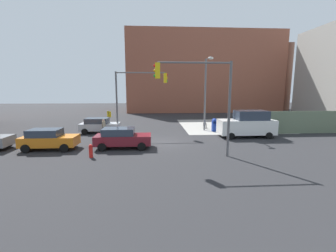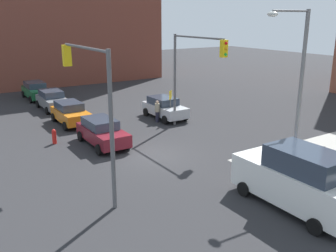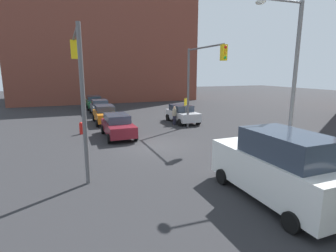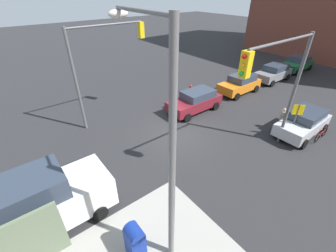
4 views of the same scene
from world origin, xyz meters
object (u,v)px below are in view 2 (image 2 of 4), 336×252
sedan_silver (164,107)px  pedestrian_crossing (157,111)px  traffic_signal_nw_corner (193,64)px  van_white_delivery (298,179)px  sedan_green (36,90)px  fire_hydrant (54,136)px  sedan_maroon (102,132)px  street_lamp_corner (297,77)px  coupe_gray (52,100)px  bicycle_at_crosswalk (174,111)px  mailbox_blue (300,158)px  sedan_orange (70,113)px  bicycle_leaning_on_fence (316,154)px  traffic_signal_se_corner (91,91)px

sedan_silver → pedestrian_crossing: bearing=-57.1°
traffic_signal_nw_corner → van_white_delivery: bearing=-13.8°
traffic_signal_nw_corner → sedan_silver: 5.59m
sedan_green → pedestrian_crossing: pedestrian_crossing is taller
fire_hydrant → sedan_green: bearing=170.1°
sedan_green → sedan_silver: 14.33m
sedan_maroon → sedan_green: bearing=179.9°
street_lamp_corner → sedan_maroon: bearing=-139.4°
street_lamp_corner → coupe_gray: bearing=-159.9°
fire_hydrant → bicycle_at_crosswalk: bearing=100.0°
van_white_delivery → sedan_silver: bearing=168.4°
traffic_signal_nw_corner → street_lamp_corner: bearing=7.0°
street_lamp_corner → sedan_maroon: 11.68m
mailbox_blue → pedestrian_crossing: 12.06m
fire_hydrant → sedan_silver: size_ratio=0.23×
sedan_orange → bicycle_leaning_on_fence: 17.03m
traffic_signal_se_corner → street_lamp_corner: street_lamp_corner is taller
van_white_delivery → bicycle_at_crosswalk: 15.96m
mailbox_blue → bicycle_at_crosswalk: mailbox_blue is taller
fire_hydrant → sedan_green: sedan_green is taller
street_lamp_corner → pedestrian_crossing: bearing=-171.6°
mailbox_blue → bicycle_leaning_on_fence: mailbox_blue is taller
traffic_signal_se_corner → van_white_delivery: size_ratio=1.20×
sedan_orange → bicycle_at_crosswalk: (2.02, 7.84, -0.50)m
mailbox_blue → coupe_gray: coupe_gray is taller
street_lamp_corner → traffic_signal_nw_corner: bearing=-173.0°
sedan_maroon → bicycle_leaning_on_fence: bearing=45.5°
sedan_green → sedan_silver: (12.71, 6.60, -0.00)m
traffic_signal_se_corner → fire_hydrant: bearing=177.7°
fire_hydrant → van_white_delivery: (13.56, 6.00, 0.79)m
traffic_signal_nw_corner → street_lamp_corner: size_ratio=0.81×
fire_hydrant → sedan_orange: (-3.83, 2.36, 0.36)m
traffic_signal_nw_corner → van_white_delivery: 11.79m
mailbox_blue → van_white_delivery: size_ratio=0.26×
sedan_green → van_white_delivery: van_white_delivery is taller
traffic_signal_nw_corner → coupe_gray: (-11.67, -6.14, -3.79)m
street_lamp_corner → bicycle_at_crosswalk: (-11.99, 0.57, -4.35)m
sedan_silver → bicycle_at_crosswalk: sedan_silver is taller
fire_hydrant → sedan_green: (-14.22, 2.48, 0.36)m
coupe_gray → sedan_maroon: same height
traffic_signal_nw_corner → pedestrian_crossing: (-3.39, -0.70, -3.78)m
sedan_silver → van_white_delivery: (15.06, -3.08, 0.44)m
van_white_delivery → bicycle_at_crosswalk: size_ratio=3.09×
sedan_silver → coupe_gray: bearing=-139.3°
sedan_green → sedan_maroon: size_ratio=1.01×
sedan_orange → bicycle_leaning_on_fence: sedan_orange is taller
traffic_signal_nw_corner → coupe_gray: 13.72m
sedan_green → bicycle_at_crosswalk: bearing=31.9°
mailbox_blue → bicycle_at_crosswalk: (-13.00, 1.00, -0.42)m
traffic_signal_se_corner → bicycle_leaning_on_fence: (3.08, 11.70, -4.27)m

